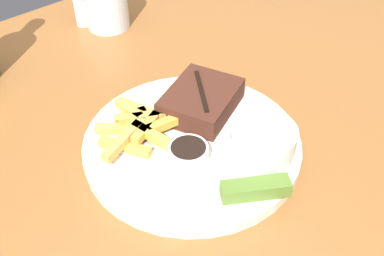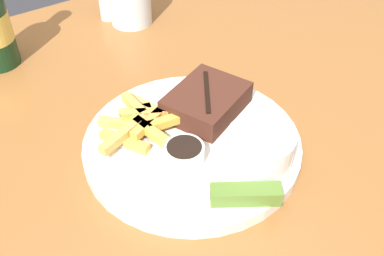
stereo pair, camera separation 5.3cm
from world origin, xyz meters
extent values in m
cube|color=#935B2D|center=(0.00, 0.00, 0.73)|extent=(1.28, 1.03, 0.04)
cylinder|color=#935B2D|center=(0.58, 0.45, 0.35)|extent=(0.06, 0.06, 0.71)
cylinder|color=white|center=(0.00, 0.00, 0.76)|extent=(0.29, 0.29, 0.01)
cylinder|color=white|center=(0.00, 0.00, 0.77)|extent=(0.29, 0.29, 0.00)
cube|color=#472319|center=(0.05, 0.04, 0.78)|extent=(0.14, 0.12, 0.03)
cube|color=black|center=(0.05, 0.04, 0.80)|extent=(0.06, 0.08, 0.00)
cube|color=gold|center=(-0.04, 0.06, 0.78)|extent=(0.06, 0.04, 0.01)
cube|color=#DAA652|center=(0.00, 0.04, 0.78)|extent=(0.04, 0.05, 0.01)
cube|color=gold|center=(-0.04, 0.09, 0.77)|extent=(0.05, 0.02, 0.01)
cube|color=gold|center=(-0.08, 0.04, 0.77)|extent=(0.04, 0.07, 0.01)
cube|color=#E2B259|center=(-0.02, 0.09, 0.77)|extent=(0.03, 0.06, 0.01)
cube|color=gold|center=(-0.04, 0.09, 0.78)|extent=(0.01, 0.05, 0.01)
cube|color=#EB9F42|center=(-0.03, 0.05, 0.78)|extent=(0.08, 0.04, 0.01)
cube|color=gold|center=(-0.05, 0.03, 0.78)|extent=(0.02, 0.08, 0.01)
cube|color=gold|center=(-0.01, 0.03, 0.78)|extent=(0.08, 0.03, 0.01)
cube|color=#ECBA50|center=(-0.06, 0.07, 0.77)|extent=(0.07, 0.07, 0.01)
cube|color=#F2A34C|center=(-0.08, 0.04, 0.78)|extent=(0.08, 0.04, 0.01)
cylinder|color=white|center=(0.04, -0.08, 0.79)|extent=(0.08, 0.08, 0.05)
cylinder|color=beige|center=(0.04, -0.08, 0.81)|extent=(0.08, 0.08, 0.01)
cylinder|color=silver|center=(-0.03, -0.03, 0.78)|extent=(0.05, 0.05, 0.03)
cylinder|color=black|center=(-0.03, -0.03, 0.79)|extent=(0.04, 0.04, 0.01)
cube|color=#567A2D|center=(-0.01, -0.12, 0.78)|extent=(0.08, 0.06, 0.02)
cube|color=#B7B7BC|center=(-0.08, 0.04, 0.77)|extent=(0.09, 0.06, 0.00)
cube|color=#B7B7BC|center=(-0.02, 0.00, 0.77)|extent=(0.03, 0.02, 0.00)
cube|color=#B7B7BC|center=(-0.02, 0.01, 0.77)|extent=(0.03, 0.02, 0.00)
cube|color=#B7B7BC|center=(-0.01, 0.01, 0.77)|extent=(0.03, 0.02, 0.00)
cylinder|color=white|center=(0.08, 0.39, 0.78)|extent=(0.03, 0.03, 0.05)
camera|label=1|loc=(-0.29, -0.32, 1.18)|focal=42.00mm
camera|label=2|loc=(-0.25, -0.36, 1.18)|focal=42.00mm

